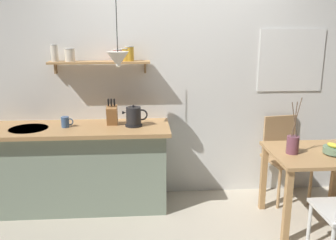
# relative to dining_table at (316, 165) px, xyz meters

# --- Properties ---
(ground_plane) EXTENTS (14.00, 14.00, 0.00)m
(ground_plane) POSITION_rel_dining_table_xyz_m (-1.26, 0.18, -0.60)
(ground_plane) COLOR #BCB29E
(back_wall) EXTENTS (6.80, 0.11, 2.70)m
(back_wall) POSITION_rel_dining_table_xyz_m (-1.05, 0.83, 0.75)
(back_wall) COLOR white
(back_wall) RESTS_ON ground_plane
(kitchen_counter) EXTENTS (1.83, 0.63, 0.88)m
(kitchen_counter) POSITION_rel_dining_table_xyz_m (-2.26, 0.50, -0.15)
(kitchen_counter) COLOR gray
(kitchen_counter) RESTS_ON ground_plane
(wall_shelf) EXTENTS (1.02, 0.20, 0.30)m
(wall_shelf) POSITION_rel_dining_table_xyz_m (-2.02, 0.67, 0.95)
(wall_shelf) COLOR tan
(dining_table) EXTENTS (0.86, 0.74, 0.73)m
(dining_table) POSITION_rel_dining_table_xyz_m (0.00, 0.00, 0.00)
(dining_table) COLOR tan
(dining_table) RESTS_ON ground_plane
(dining_chair_far) EXTENTS (0.49, 0.49, 0.90)m
(dining_chair_far) POSITION_rel_dining_table_xyz_m (-0.07, 0.60, -0.09)
(dining_chair_far) COLOR tan
(dining_chair_far) RESTS_ON ground_plane
(fruit_bowl) EXTENTS (0.22, 0.22, 0.11)m
(fruit_bowl) POSITION_rel_dining_table_xyz_m (0.14, -0.06, 0.17)
(fruit_bowl) COLOR slate
(fruit_bowl) RESTS_ON dining_table
(twig_vase) EXTENTS (0.11, 0.11, 0.52)m
(twig_vase) POSITION_rel_dining_table_xyz_m (-0.25, -0.01, 0.21)
(twig_vase) COLOR brown
(twig_vase) RESTS_ON dining_table
(electric_kettle) EXTENTS (0.25, 0.17, 0.22)m
(electric_kettle) POSITION_rel_dining_table_xyz_m (-1.70, 0.48, 0.38)
(electric_kettle) COLOR black
(electric_kettle) RESTS_ON kitchen_counter
(knife_block) EXTENTS (0.11, 0.15, 0.28)m
(knife_block) POSITION_rel_dining_table_xyz_m (-1.92, 0.54, 0.39)
(knife_block) COLOR #9E6B3D
(knife_block) RESTS_ON kitchen_counter
(coffee_mug_by_sink) EXTENTS (0.12, 0.08, 0.11)m
(coffee_mug_by_sink) POSITION_rel_dining_table_xyz_m (-2.38, 0.48, 0.33)
(coffee_mug_by_sink) COLOR #3D5B89
(coffee_mug_by_sink) RESTS_ON kitchen_counter
(pendant_lamp) EXTENTS (0.21, 0.21, 0.63)m
(pendant_lamp) POSITION_rel_dining_table_xyz_m (-1.83, 0.38, 0.96)
(pendant_lamp) COLOR black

